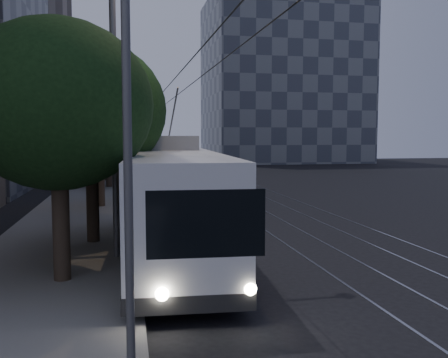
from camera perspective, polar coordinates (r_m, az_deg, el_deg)
ground at (r=18.99m, az=5.40°, el=-6.89°), size 120.00×120.00×0.00m
sidewalk at (r=38.05m, az=-14.42°, el=-0.93°), size 5.00×90.00×0.15m
tram_rails at (r=38.80m, az=0.49°, el=-0.76°), size 4.52×90.00×0.02m
overhead_wires at (r=37.80m, az=-10.70°, el=4.25°), size 2.23×90.00×6.00m
building_distant_right at (r=76.87m, az=6.64°, el=11.01°), size 22.00×18.00×24.00m
trolleybus at (r=16.34m, az=-5.66°, el=-2.44°), size 3.41×13.10×5.63m
pickup_silver at (r=30.78m, az=-7.15°, el=-0.79°), size 3.04×6.03×1.64m
car_white_a at (r=37.04m, az=-7.09°, el=-0.14°), size 2.19×3.81×1.22m
car_white_b at (r=42.01m, az=-7.59°, el=0.45°), size 3.09×4.47×1.20m
car_white_c at (r=42.46m, az=-8.70°, el=0.54°), size 2.72×4.15×1.29m
car_white_d at (r=47.42m, az=-9.94°, el=1.08°), size 3.33×4.56×1.44m
tree_0 at (r=13.46m, az=-18.48°, el=7.99°), size 4.85×4.85×6.87m
tree_1 at (r=18.15m, az=-15.01°, el=7.62°), size 5.29×5.29×7.18m
tree_2 at (r=27.24m, az=-14.08°, el=6.52°), size 4.83×4.83×6.89m
tree_3 at (r=37.54m, az=-13.11°, el=5.53°), size 5.71×5.71×6.92m
tree_4 at (r=42.88m, az=-13.49°, el=4.97°), size 4.05×4.05×5.83m
tree_5 at (r=56.54m, az=-12.72°, el=5.60°), size 4.60×4.60×6.70m
streetlamp_near at (r=15.89m, az=-10.97°, el=15.54°), size 2.73×0.44×11.49m
streetlamp_far at (r=40.43m, az=-11.39°, el=7.54°), size 2.32×0.44×9.53m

